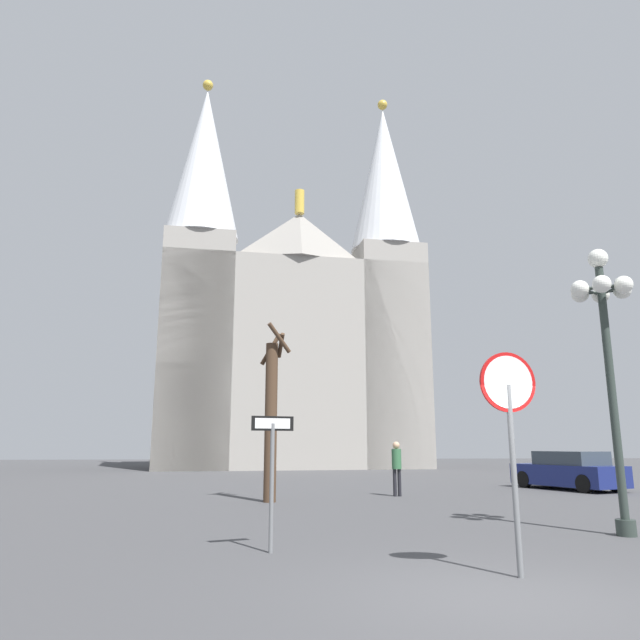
{
  "coord_description": "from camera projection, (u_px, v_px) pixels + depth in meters",
  "views": [
    {
      "loc": [
        -2.84,
        -6.75,
        1.71
      ],
      "look_at": [
        -0.22,
        18.93,
        7.22
      ],
      "focal_mm": 32.54,
      "sensor_mm": 36.0,
      "label": 1
    }
  ],
  "objects": [
    {
      "name": "ground_plane",
      "position": [
        510.0,
        599.0,
        6.5
      ],
      "size": [
        120.0,
        120.0,
        0.0
      ],
      "primitive_type": "plane",
      "color": "#424244"
    },
    {
      "name": "cathedral",
      "position": [
        291.0,
        336.0,
        44.2
      ],
      "size": [
        19.87,
        13.51,
        29.12
      ],
      "color": "gray",
      "rests_on": "ground"
    },
    {
      "name": "stop_sign",
      "position": [
        510.0,
        414.0,
        7.97
      ],
      "size": [
        0.84,
        0.13,
        2.97
      ],
      "color": "slate",
      "rests_on": "ground"
    },
    {
      "name": "one_way_arrow_sign",
      "position": [
        272.0,
        462.0,
        9.53
      ],
      "size": [
        0.71,
        0.26,
        2.16
      ],
      "color": "slate",
      "rests_on": "ground"
    },
    {
      "name": "street_lamp",
      "position": [
        605.0,
        329.0,
        11.75
      ],
      "size": [
        1.28,
        1.16,
        5.68
      ],
      "color": "#2D3833",
      "rests_on": "ground"
    },
    {
      "name": "bare_tree",
      "position": [
        271.0,
        415.0,
        17.77
      ],
      "size": [
        0.99,
        1.0,
        5.37
      ],
      "color": "#473323",
      "rests_on": "ground"
    },
    {
      "name": "parked_car_near_navy",
      "position": [
        568.0,
        471.0,
        22.05
      ],
      "size": [
        3.07,
        4.55,
        1.42
      ],
      "color": "navy",
      "rests_on": "ground"
    },
    {
      "name": "pedestrian_walking",
      "position": [
        397.0,
        463.0,
        19.38
      ],
      "size": [
        0.32,
        0.32,
        1.77
      ],
      "color": "black",
      "rests_on": "ground"
    }
  ]
}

